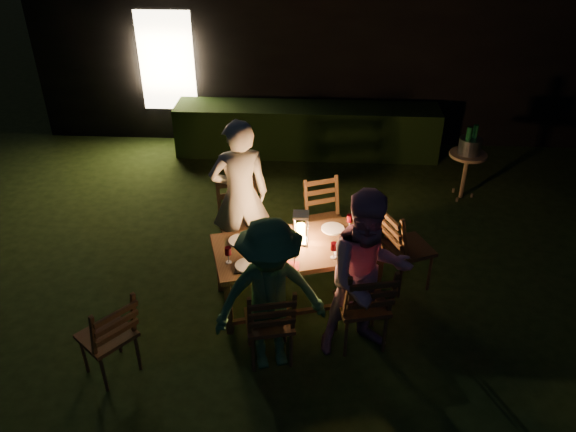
# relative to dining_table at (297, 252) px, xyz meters

# --- Properties ---
(garden_envelope) EXTENTS (40.00, 40.00, 3.20)m
(garden_envelope) POSITION_rel_dining_table_xyz_m (0.47, 6.16, 0.94)
(garden_envelope) COLOR black
(garden_envelope) RESTS_ON ground
(dining_table) EXTENTS (1.86, 1.29, 0.70)m
(dining_table) POSITION_rel_dining_table_xyz_m (0.00, 0.00, 0.00)
(dining_table) COLOR #492B18
(dining_table) RESTS_ON ground
(chair_near_left) EXTENTS (0.52, 0.55, 0.97)m
(chair_near_left) POSITION_rel_dining_table_xyz_m (-0.21, -0.87, -0.34)
(chair_near_left) COLOR #492B18
(chair_near_left) RESTS_ON ground
(chair_near_right) EXTENTS (0.56, 0.59, 1.04)m
(chair_near_right) POSITION_rel_dining_table_xyz_m (0.65, -0.61, -0.32)
(chair_near_right) COLOR #492B18
(chair_near_right) RESTS_ON ground
(chair_far_left) EXTENTS (0.61, 0.64, 1.06)m
(chair_far_left) POSITION_rel_dining_table_xyz_m (-0.65, 0.61, -0.31)
(chair_far_left) COLOR #492B18
(chair_far_left) RESTS_ON ground
(chair_far_right) EXTENTS (0.57, 0.59, 0.96)m
(chair_far_right) POSITION_rel_dining_table_xyz_m (0.30, 0.89, -0.34)
(chair_far_right) COLOR #492B18
(chair_far_right) RESTS_ON ground
(chair_end) EXTENTS (0.66, 0.64, 1.06)m
(chair_end) POSITION_rel_dining_table_xyz_m (1.18, 0.35, -0.31)
(chair_end) COLOR #492B18
(chair_end) RESTS_ON ground
(chair_spare) EXTENTS (0.63, 0.63, 0.97)m
(chair_spare) POSITION_rel_dining_table_xyz_m (-1.63, -1.13, -0.34)
(chair_spare) COLOR #492B18
(chair_spare) RESTS_ON ground
(person_house_side) EXTENTS (0.75, 0.60, 1.80)m
(person_house_side) POSITION_rel_dining_table_xyz_m (-0.67, 0.66, 0.27)
(person_house_side) COLOR beige
(person_house_side) RESTS_ON ground
(person_opp_right) EXTENTS (0.98, 0.86, 1.71)m
(person_opp_right) POSITION_rel_dining_table_xyz_m (0.67, -0.66, 0.22)
(person_opp_right) COLOR #B87E9A
(person_opp_right) RESTS_ON ground
(person_opp_left) EXTENTS (1.13, 0.84, 1.56)m
(person_opp_left) POSITION_rel_dining_table_xyz_m (-0.20, -0.91, 0.14)
(person_opp_left) COLOR #366C40
(person_opp_left) RESTS_ON ground
(lantern) EXTENTS (0.16, 0.16, 0.35)m
(lantern) POSITION_rel_dining_table_xyz_m (0.03, 0.06, 0.23)
(lantern) COLOR white
(lantern) RESTS_ON dining_table
(plate_far_left) EXTENTS (0.25, 0.25, 0.01)m
(plate_far_left) POSITION_rel_dining_table_xyz_m (-0.59, 0.05, 0.08)
(plate_far_left) COLOR white
(plate_far_left) RESTS_ON dining_table
(plate_near_left) EXTENTS (0.25, 0.25, 0.01)m
(plate_near_left) POSITION_rel_dining_table_xyz_m (-0.46, -0.37, 0.08)
(plate_near_left) COLOR white
(plate_near_left) RESTS_ON dining_table
(plate_far_right) EXTENTS (0.25, 0.25, 0.01)m
(plate_far_right) POSITION_rel_dining_table_xyz_m (0.37, 0.34, 0.08)
(plate_far_right) COLOR white
(plate_far_right) RESTS_ON dining_table
(plate_near_right) EXTENTS (0.25, 0.25, 0.01)m
(plate_near_right) POSITION_rel_dining_table_xyz_m (0.49, -0.08, 0.08)
(plate_near_right) COLOR white
(plate_near_right) RESTS_ON dining_table
(wineglass_a) EXTENTS (0.06, 0.06, 0.18)m
(wineglass_a) POSITION_rel_dining_table_xyz_m (-0.37, 0.18, 0.16)
(wineglass_a) COLOR #59070F
(wineglass_a) RESTS_ON dining_table
(wineglass_b) EXTENTS (0.06, 0.06, 0.18)m
(wineglass_b) POSITION_rel_dining_table_xyz_m (-0.66, -0.32, 0.16)
(wineglass_b) COLOR #59070F
(wineglass_b) RESTS_ON dining_table
(wineglass_c) EXTENTS (0.06, 0.06, 0.18)m
(wineglass_c) POSITION_rel_dining_table_xyz_m (0.37, -0.18, 0.16)
(wineglass_c) COLOR #59070F
(wineglass_c) RESTS_ON dining_table
(wineglass_d) EXTENTS (0.06, 0.06, 0.18)m
(wineglass_d) POSITION_rel_dining_table_xyz_m (0.54, 0.35, 0.16)
(wineglass_d) COLOR #59070F
(wineglass_d) RESTS_ON dining_table
(wineglass_e) EXTENTS (0.06, 0.06, 0.18)m
(wineglass_e) POSITION_rel_dining_table_xyz_m (-0.01, -0.32, 0.16)
(wineglass_e) COLOR silver
(wineglass_e) RESTS_ON dining_table
(bottle_table) EXTENTS (0.07, 0.07, 0.28)m
(bottle_table) POSITION_rel_dining_table_xyz_m (-0.24, -0.07, 0.21)
(bottle_table) COLOR #0F471E
(bottle_table) RESTS_ON dining_table
(napkin_left) EXTENTS (0.18, 0.14, 0.01)m
(napkin_left) POSITION_rel_dining_table_xyz_m (-0.05, -0.35, 0.08)
(napkin_left) COLOR red
(napkin_left) RESTS_ON dining_table
(napkin_right) EXTENTS (0.18, 0.14, 0.01)m
(napkin_right) POSITION_rel_dining_table_xyz_m (0.61, -0.13, 0.08)
(napkin_right) COLOR red
(napkin_right) RESTS_ON dining_table
(phone) EXTENTS (0.14, 0.07, 0.01)m
(phone) POSITION_rel_dining_table_xyz_m (-0.51, -0.47, 0.07)
(phone) COLOR black
(phone) RESTS_ON dining_table
(side_table) EXTENTS (0.51, 0.51, 0.69)m
(side_table) POSITION_rel_dining_table_xyz_m (2.24, 2.40, -0.03)
(side_table) COLOR #865F43
(side_table) RESTS_ON ground
(ice_bucket) EXTENTS (0.30, 0.30, 0.22)m
(ice_bucket) POSITION_rel_dining_table_xyz_m (2.24, 2.40, 0.16)
(ice_bucket) COLOR #A5A8AD
(ice_bucket) RESTS_ON side_table
(bottle_bucket_a) EXTENTS (0.07, 0.07, 0.32)m
(bottle_bucket_a) POSITION_rel_dining_table_xyz_m (2.19, 2.36, 0.21)
(bottle_bucket_a) COLOR #0F471E
(bottle_bucket_a) RESTS_ON side_table
(bottle_bucket_b) EXTENTS (0.07, 0.07, 0.32)m
(bottle_bucket_b) POSITION_rel_dining_table_xyz_m (2.29, 2.44, 0.21)
(bottle_bucket_b) COLOR #0F471E
(bottle_bucket_b) RESTS_ON side_table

